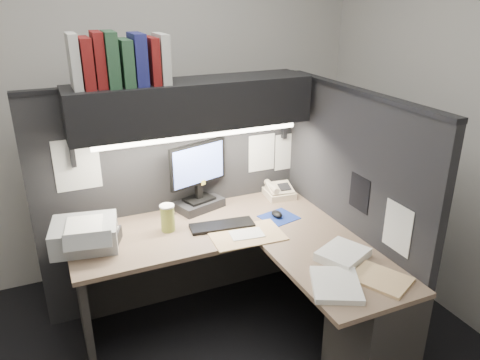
{
  "coord_description": "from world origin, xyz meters",
  "views": [
    {
      "loc": [
        -0.78,
        -2.05,
        2.17
      ],
      "look_at": [
        0.35,
        0.51,
        1.03
      ],
      "focal_mm": 35.0,
      "sensor_mm": 36.0,
      "label": 1
    }
  ],
  "objects_px": {
    "telephone": "(279,191)",
    "keyboard": "(222,226)",
    "overhead_shelf": "(192,104)",
    "notebook_stack": "(96,240)",
    "desk": "(285,297)",
    "monitor": "(199,183)",
    "printer": "(85,234)",
    "coffee_cup": "(168,219)"
  },
  "relations": [
    {
      "from": "monitor",
      "to": "notebook_stack",
      "type": "relative_size",
      "value": 1.83
    },
    {
      "from": "overhead_shelf",
      "to": "coffee_cup",
      "type": "bearing_deg",
      "value": -146.61
    },
    {
      "from": "monitor",
      "to": "keyboard",
      "type": "height_order",
      "value": "monitor"
    },
    {
      "from": "telephone",
      "to": "printer",
      "type": "bearing_deg",
      "value": -167.26
    },
    {
      "from": "overhead_shelf",
      "to": "keyboard",
      "type": "xyz_separation_m",
      "value": [
        0.09,
        -0.26,
        -0.76
      ]
    },
    {
      "from": "monitor",
      "to": "coffee_cup",
      "type": "bearing_deg",
      "value": -160.12
    },
    {
      "from": "desk",
      "to": "monitor",
      "type": "distance_m",
      "value": 0.98
    },
    {
      "from": "keyboard",
      "to": "notebook_stack",
      "type": "height_order",
      "value": "notebook_stack"
    },
    {
      "from": "desk",
      "to": "overhead_shelf",
      "type": "xyz_separation_m",
      "value": [
        -0.3,
        0.75,
        1.06
      ]
    },
    {
      "from": "overhead_shelf",
      "to": "monitor",
      "type": "distance_m",
      "value": 0.58
    },
    {
      "from": "desk",
      "to": "notebook_stack",
      "type": "relative_size",
      "value": 6.4
    },
    {
      "from": "overhead_shelf",
      "to": "printer",
      "type": "height_order",
      "value": "overhead_shelf"
    },
    {
      "from": "desk",
      "to": "notebook_stack",
      "type": "bearing_deg",
      "value": 149.84
    },
    {
      "from": "printer",
      "to": "coffee_cup",
      "type": "bearing_deg",
      "value": 8.94
    },
    {
      "from": "overhead_shelf",
      "to": "telephone",
      "type": "distance_m",
      "value": 0.99
    },
    {
      "from": "keyboard",
      "to": "telephone",
      "type": "distance_m",
      "value": 0.64
    },
    {
      "from": "monitor",
      "to": "coffee_cup",
      "type": "relative_size",
      "value": 2.91
    },
    {
      "from": "monitor",
      "to": "printer",
      "type": "xyz_separation_m",
      "value": [
        -0.8,
        -0.22,
        -0.12
      ]
    },
    {
      "from": "monitor",
      "to": "coffee_cup",
      "type": "xyz_separation_m",
      "value": [
        -0.29,
        -0.23,
        -0.11
      ]
    },
    {
      "from": "telephone",
      "to": "keyboard",
      "type": "bearing_deg",
      "value": -147.99
    },
    {
      "from": "coffee_cup",
      "to": "printer",
      "type": "bearing_deg",
      "value": 178.68
    },
    {
      "from": "desk",
      "to": "coffee_cup",
      "type": "distance_m",
      "value": 0.89
    },
    {
      "from": "telephone",
      "to": "printer",
      "type": "height_order",
      "value": "printer"
    },
    {
      "from": "coffee_cup",
      "to": "monitor",
      "type": "bearing_deg",
      "value": 37.79
    },
    {
      "from": "keyboard",
      "to": "telephone",
      "type": "xyz_separation_m",
      "value": [
        0.57,
        0.28,
        0.03
      ]
    },
    {
      "from": "monitor",
      "to": "telephone",
      "type": "xyz_separation_m",
      "value": [
        0.62,
        -0.05,
        -0.15
      ]
    },
    {
      "from": "keyboard",
      "to": "printer",
      "type": "bearing_deg",
      "value": 179.87
    },
    {
      "from": "monitor",
      "to": "printer",
      "type": "bearing_deg",
      "value": 177.08
    },
    {
      "from": "keyboard",
      "to": "desk",
      "type": "bearing_deg",
      "value": -59.48
    },
    {
      "from": "desk",
      "to": "printer",
      "type": "height_order",
      "value": "printer"
    },
    {
      "from": "desk",
      "to": "printer",
      "type": "distance_m",
      "value": 1.27
    },
    {
      "from": "overhead_shelf",
      "to": "telephone",
      "type": "relative_size",
      "value": 7.42
    },
    {
      "from": "telephone",
      "to": "coffee_cup",
      "type": "height_order",
      "value": "coffee_cup"
    },
    {
      "from": "overhead_shelf",
      "to": "telephone",
      "type": "xyz_separation_m",
      "value": [
        0.66,
        0.02,
        -0.73
      ]
    },
    {
      "from": "monitor",
      "to": "keyboard",
      "type": "xyz_separation_m",
      "value": [
        0.04,
        -0.33,
        -0.18
      ]
    },
    {
      "from": "coffee_cup",
      "to": "notebook_stack",
      "type": "height_order",
      "value": "coffee_cup"
    },
    {
      "from": "desk",
      "to": "overhead_shelf",
      "type": "height_order",
      "value": "overhead_shelf"
    },
    {
      "from": "telephone",
      "to": "desk",
      "type": "bearing_deg",
      "value": -109.31
    },
    {
      "from": "keyboard",
      "to": "coffee_cup",
      "type": "height_order",
      "value": "coffee_cup"
    },
    {
      "from": "desk",
      "to": "overhead_shelf",
      "type": "distance_m",
      "value": 1.33
    },
    {
      "from": "keyboard",
      "to": "printer",
      "type": "xyz_separation_m",
      "value": [
        -0.85,
        0.11,
        0.07
      ]
    },
    {
      "from": "monitor",
      "to": "printer",
      "type": "relative_size",
      "value": 1.28
    }
  ]
}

